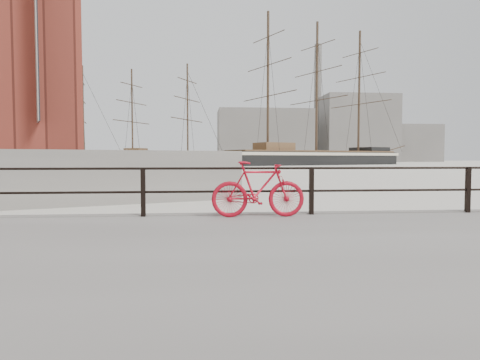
# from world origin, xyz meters

# --- Properties ---
(ground) EXTENTS (400.00, 400.00, 0.00)m
(ground) POSITION_xyz_m (0.00, 0.00, 0.00)
(ground) COLOR white
(ground) RESTS_ON ground
(promenade) EXTENTS (36.00, 8.00, 0.35)m
(promenade) POSITION_xyz_m (0.00, -4.00, 0.17)
(promenade) COLOR gray
(promenade) RESTS_ON ground
(guardrail) EXTENTS (28.00, 0.10, 1.00)m
(guardrail) POSITION_xyz_m (0.00, -0.15, 0.85)
(guardrail) COLOR black
(guardrail) RESTS_ON promenade
(bicycle) EXTENTS (1.87, 0.30, 1.13)m
(bicycle) POSITION_xyz_m (-1.18, -0.46, 0.91)
(bicycle) COLOR #AD0B1C
(bicycle) RESTS_ON promenade
(barque_black) EXTENTS (57.72, 40.19, 31.63)m
(barque_black) POSITION_xyz_m (22.42, 80.60, 0.00)
(barque_black) COLOR black
(barque_black) RESTS_ON ground
(schooner_mid) EXTENTS (30.90, 24.00, 20.57)m
(schooner_mid) POSITION_xyz_m (-10.44, 78.01, 0.00)
(schooner_mid) COLOR beige
(schooner_mid) RESTS_ON ground
(schooner_left) EXTENTS (26.36, 15.28, 18.81)m
(schooner_left) POSITION_xyz_m (-28.69, 69.26, 0.00)
(schooner_left) COLOR silver
(schooner_left) RESTS_ON ground
(industrial_west) EXTENTS (32.00, 18.00, 18.00)m
(industrial_west) POSITION_xyz_m (20.00, 140.00, 9.00)
(industrial_west) COLOR gray
(industrial_west) RESTS_ON ground
(industrial_mid) EXTENTS (26.00, 20.00, 24.00)m
(industrial_mid) POSITION_xyz_m (55.00, 145.00, 12.00)
(industrial_mid) COLOR gray
(industrial_mid) RESTS_ON ground
(industrial_east) EXTENTS (20.00, 16.00, 14.00)m
(industrial_east) POSITION_xyz_m (78.00, 150.00, 7.00)
(industrial_east) COLOR gray
(industrial_east) RESTS_ON ground
(smokestack) EXTENTS (2.80, 2.80, 44.00)m
(smokestack) POSITION_xyz_m (42.00, 150.00, 22.00)
(smokestack) COLOR gray
(smokestack) RESTS_ON ground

